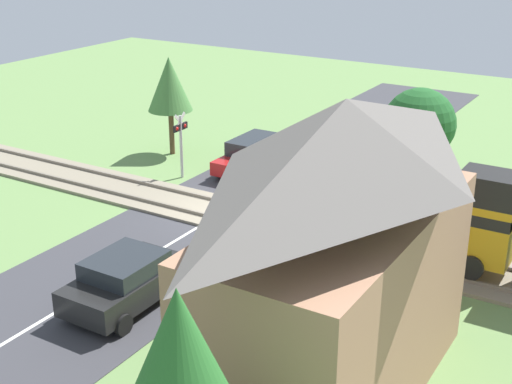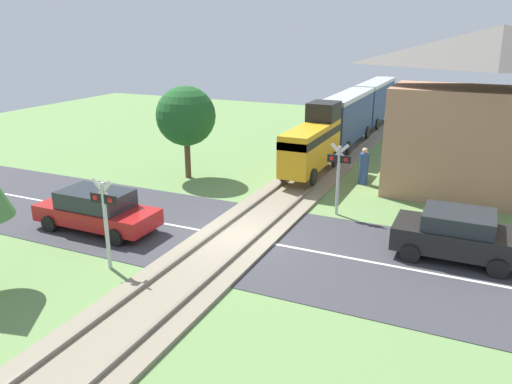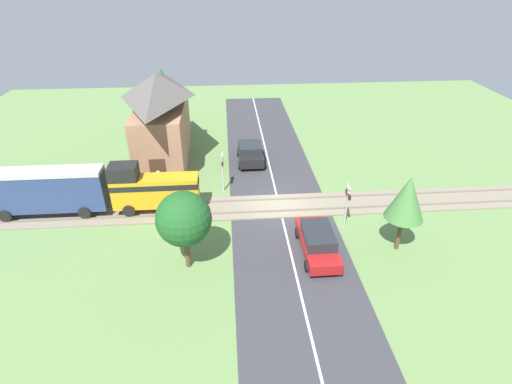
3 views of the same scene
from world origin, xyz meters
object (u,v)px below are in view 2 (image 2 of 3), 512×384
Objects in this scene: car_near_crossing at (97,210)px; station_building at (490,117)px; car_far_side at (457,234)px; train at (353,114)px; crossing_signal_west_approach at (105,212)px; crossing_signal_east_approach at (339,169)px; pedestrian_by_station at (364,168)px.

station_building is (12.31, 9.63, 2.67)m from car_near_crossing.
car_near_crossing is 1.19× the size of car_far_side.
train reaches higher than car_far_side.
crossing_signal_east_approach is (4.95, 7.27, 0.00)m from crossing_signal_west_approach.
station_building is at bearing 2.09° from pedestrian_by_station.
car_far_side is (11.77, 2.88, 0.03)m from car_near_crossing.
car_far_side is 10.73m from crossing_signal_west_approach.
pedestrian_by_station is at bearing -177.91° from station_building.
crossing_signal_east_approach is at bearing -137.59° from station_building.
train is 7.36× the size of crossing_signal_west_approach.
car_near_crossing is 15.86m from station_building.
pedestrian_by_station is (-4.96, -0.18, -2.66)m from station_building.
pedestrian_by_station is (7.36, 9.45, 0.00)m from car_near_crossing.
car_near_crossing is at bearing -105.82° from train.
crossing_signal_west_approach and crossing_signal_east_approach have the same top height.
crossing_signal_east_approach reaches higher than car_near_crossing.
car_far_side reaches higher than car_near_crossing.
train is at bearing 101.62° from crossing_signal_east_approach.
crossing_signal_east_approach reaches higher than pedestrian_by_station.
train is 2.45× the size of station_building.
pedestrian_by_station reaches higher than car_far_side.
pedestrian_by_station is at bearing -71.91° from train.
crossing_signal_east_approach is (7.33, 5.08, 1.05)m from car_near_crossing.
train is at bearing 108.09° from pedestrian_by_station.
crossing_signal_west_approach is (-9.40, -5.08, 1.01)m from car_far_side.
car_far_side is 2.21× the size of pedestrian_by_station.
train is 8.15m from pedestrian_by_station.
station_building is 5.63m from pedestrian_by_station.
crossing_signal_east_approach is (-4.44, 2.20, 1.01)m from car_far_side.
car_near_crossing is at bearing -166.25° from car_far_side.
train reaches higher than crossing_signal_west_approach.
pedestrian_by_station is at bearing 52.10° from car_near_crossing.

